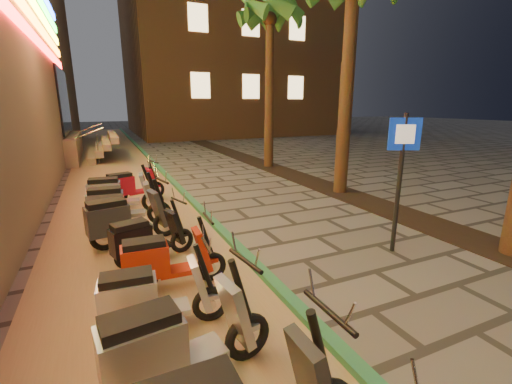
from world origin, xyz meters
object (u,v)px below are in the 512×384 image
scooter_6 (150,298)px  scooter_8 (144,239)px  scooter_5 (172,344)px  scooter_7 (162,261)px  scooter_10 (119,205)px  scooter_9 (123,219)px  scooter_11 (117,194)px  pedestrian_sign (401,165)px  scooter_12 (130,186)px

scooter_6 → scooter_8: scooter_6 is taller
scooter_5 → scooter_6: scooter_5 is taller
scooter_6 → scooter_7: scooter_7 is taller
scooter_7 → scooter_6: bearing=-105.5°
scooter_5 → scooter_10: size_ratio=0.99×
scooter_5 → scooter_9: size_ratio=0.97×
scooter_8 → scooter_11: bearing=78.5°
pedestrian_sign → scooter_5: (-4.36, -1.56, -1.11)m
pedestrian_sign → scooter_6: pedestrian_sign is taller
scooter_9 → scooter_10: 1.06m
scooter_6 → scooter_5: bearing=-81.3°
pedestrian_sign → scooter_12: pedestrian_sign is taller
scooter_7 → scooter_11: 4.09m
scooter_8 → scooter_12: (0.10, 4.03, 0.04)m
pedestrian_sign → scooter_9: size_ratio=1.43×
scooter_12 → scooter_11: bearing=-127.6°
scooter_7 → scooter_8: scooter_7 is taller
scooter_11 → scooter_12: scooter_11 is taller
scooter_11 → scooter_8: bearing=-79.2°
scooter_9 → scooter_10: scooter_9 is taller
scooter_8 → scooter_10: bearing=81.0°
scooter_11 → scooter_5: bearing=-82.7°
scooter_6 → scooter_11: (-0.11, 5.01, 0.07)m
scooter_5 → scooter_10: 4.95m
scooter_11 → scooter_12: size_ratio=1.10×
scooter_5 → scooter_11: scooter_11 is taller
scooter_9 → scooter_8: bearing=-86.2°
pedestrian_sign → scooter_10: pedestrian_sign is taller
pedestrian_sign → scooter_6: bearing=-147.7°
scooter_7 → scooter_8: bearing=99.6°
scooter_7 → scooter_10: (-0.40, 3.03, 0.07)m
scooter_10 → scooter_11: (-0.00, 1.04, 0.01)m
scooter_11 → scooter_9: bearing=-84.1°
scooter_6 → scooter_8: bearing=89.7°
scooter_11 → scooter_12: (0.37, 0.97, -0.05)m
pedestrian_sign → scooter_12: 6.91m
scooter_9 → scooter_10: (-0.01, 1.06, -0.01)m
scooter_8 → scooter_12: scooter_12 is taller
scooter_7 → scooter_9: size_ratio=0.86×
scooter_9 → scooter_11: scooter_9 is taller
scooter_5 → scooter_9: bearing=84.6°
scooter_8 → scooter_12: 4.03m
scooter_12 → scooter_6: bearing=-109.0°
pedestrian_sign → scooter_12: bearing=152.4°
scooter_11 → scooter_7: bearing=-78.6°
scooter_8 → scooter_5: bearing=-108.6°
pedestrian_sign → scooter_7: pedestrian_sign is taller
scooter_9 → scooter_11: size_ratio=1.00×
pedestrian_sign → scooter_11: (-4.53, 4.43, -1.09)m
scooter_6 → scooter_9: size_ratio=0.86×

